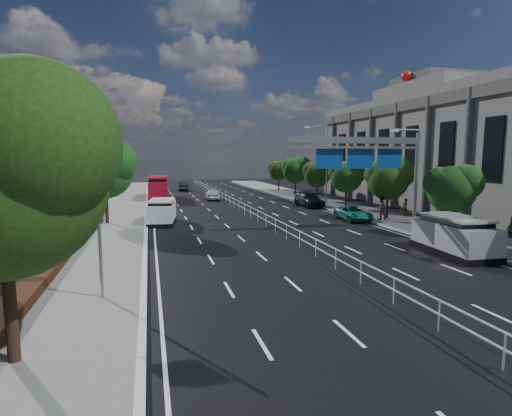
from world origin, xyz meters
name	(u,v)px	position (x,y,z in m)	size (l,w,h in m)	color
ground	(351,279)	(0.00, 0.00, 0.00)	(160.00, 160.00, 0.00)	black
sidewalk_near	(74,301)	(-11.50, 0.00, 0.07)	(5.00, 140.00, 0.14)	slate
kerb_near	(144,295)	(-9.00, 0.00, 0.07)	(0.25, 140.00, 0.15)	silver
kerb_far	(512,263)	(9.00, 0.00, 0.07)	(0.25, 140.00, 0.15)	silver
median_fence	(241,207)	(0.00, 22.50, 0.53)	(0.05, 85.00, 1.02)	silver
hedge_near	(52,263)	(-13.30, 5.00, 0.36)	(1.00, 36.00, 0.44)	black
toilet_sign	(86,225)	(-10.95, 0.00, 2.94)	(1.62, 0.18, 4.34)	gray
overhead_gantry	(370,154)	(6.74, 10.05, 5.61)	(10.24, 0.38, 7.45)	gray
streetlight_far	(324,159)	(10.50, 26.00, 5.21)	(2.78, 2.40, 9.00)	gray
civic_hall	(449,149)	(23.72, 22.00, 6.27)	(14.40, 36.00, 14.35)	slate
near_tree_big	(1,164)	(-12.13, -4.53, 5.27)	(5.72, 5.33, 7.71)	black
near_tree_back	(106,167)	(-11.94, 17.97, 4.61)	(4.84, 4.51, 6.69)	black
far_tree_c	(452,187)	(11.24, 6.98, 3.43)	(3.52, 3.28, 4.94)	black
far_tree_d	(389,177)	(11.25, 14.48, 3.69)	(3.85, 3.59, 5.34)	black
far_tree_e	(347,175)	(11.25, 21.98, 3.56)	(3.63, 3.38, 5.13)	black
far_tree_f	(318,173)	(11.24, 29.48, 3.49)	(3.52, 3.28, 5.02)	black
far_tree_g	(296,169)	(11.25, 36.98, 3.75)	(3.96, 3.69, 5.45)	black
far_tree_h	(279,169)	(11.24, 44.48, 3.42)	(3.41, 3.18, 4.91)	black
white_minivan	(162,212)	(-7.72, 17.43, 0.98)	(2.57, 4.81, 2.00)	black
red_bus	(159,187)	(-7.50, 37.40, 1.53)	(2.76, 9.93, 2.94)	black
near_car_silver	(212,194)	(-1.00, 34.37, 0.70)	(1.66, 4.12, 1.40)	silver
near_car_dark	(182,186)	(-3.58, 49.39, 0.70)	(1.48, 4.26, 1.40)	black
silver_minivan	(454,236)	(7.79, 2.66, 1.06)	(2.58, 5.33, 2.15)	black
parked_car_teal	(353,213)	(8.30, 15.05, 0.61)	(2.02, 4.39, 1.22)	#186E6A
parked_car_dark	(309,200)	(8.30, 24.94, 0.73)	(2.04, 5.03, 1.46)	black
pedestrian_a	(405,208)	(13.40, 15.03, 0.93)	(0.57, 0.38, 1.58)	gray
pedestrian_b	(381,208)	(10.20, 13.86, 1.12)	(0.95, 0.74, 1.96)	gray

